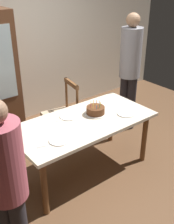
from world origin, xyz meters
The scene contains 12 objects.
ground centered at (0.00, 0.00, 0.00)m, with size 6.40×6.40×0.00m, color brown.
back_wall centered at (0.00, 1.85, 1.30)m, with size 6.40×0.10×2.60m, color silver.
dining_table centered at (0.00, 0.00, 0.65)m, with size 1.74×0.85×0.74m.
birthday_cake centered at (0.22, 0.04, 0.79)m, with size 0.28×0.28×0.17m.
plate_near_celebrant centered at (-0.48, -0.19, 0.75)m, with size 0.22×0.22×0.01m, color white.
plate_far_side centered at (-0.09, 0.19, 0.75)m, with size 0.22×0.22×0.01m, color white.
plate_near_guest centered at (0.52, -0.19, 0.75)m, with size 0.22×0.22×0.01m, color white.
fork_near_celebrant centered at (-0.64, -0.18, 0.74)m, with size 0.18×0.02×0.01m, color silver.
fork_far_side centered at (-0.25, 0.19, 0.74)m, with size 0.18×0.02×0.01m, color silver.
chair_spindle_back centered at (0.16, 0.74, 0.46)m, with size 0.51×0.51×0.95m.
person_celebrant centered at (-1.25, -0.65, 0.91)m, with size 0.32×0.32×1.60m.
person_guest centered at (1.26, 0.48, 1.05)m, with size 0.32×0.32×1.83m.
Camera 1 is at (-1.80, -2.33, 2.36)m, focal length 44.85 mm.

